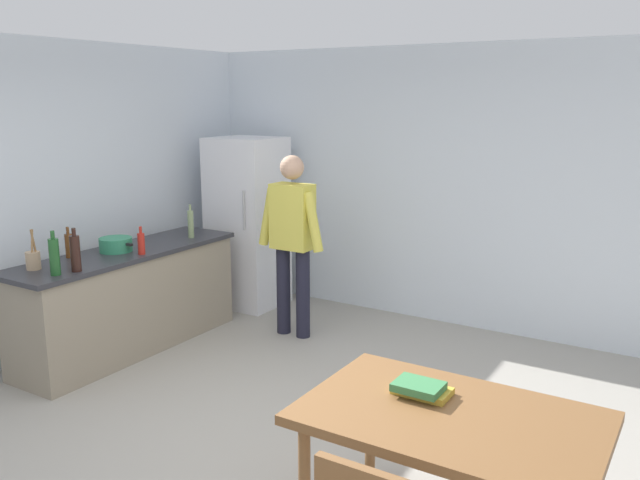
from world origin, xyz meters
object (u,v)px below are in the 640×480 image
(utensil_jar, at_px, (33,260))
(bottle_sauce_red, at_px, (141,243))
(bottle_vinegar_tall, at_px, (191,224))
(person, at_px, (292,234))
(refrigerator, at_px, (248,222))
(book_stack, at_px, (420,389))
(bottle_wine_green, at_px, (54,256))
(bottle_wine_dark, at_px, (75,253))
(dining_table, at_px, (450,428))
(cooking_pot, at_px, (116,245))
(bottle_beer_brown, at_px, (69,245))

(utensil_jar, relative_size, bottle_sauce_red, 1.33)
(bottle_vinegar_tall, bearing_deg, person, 20.26)
(refrigerator, xyz_separation_m, book_stack, (3.10, -2.59, -0.12))
(refrigerator, relative_size, utensil_jar, 5.62)
(book_stack, bearing_deg, refrigerator, 140.08)
(utensil_jar, relative_size, bottle_wine_green, 0.94)
(bottle_wine_dark, bearing_deg, bottle_wine_green, -106.44)
(dining_table, distance_m, bottle_sauce_red, 3.37)
(utensil_jar, distance_m, book_stack, 3.32)
(book_stack, bearing_deg, person, 136.49)
(bottle_vinegar_tall, height_order, book_stack, bottle_vinegar_tall)
(cooking_pot, xyz_separation_m, bottle_wine_dark, (0.26, -0.62, 0.09))
(person, distance_m, utensil_jar, 2.20)
(dining_table, distance_m, bottle_vinegar_tall, 3.76)
(bottle_beer_brown, xyz_separation_m, bottle_sauce_red, (0.42, 0.40, -0.01))
(bottle_beer_brown, xyz_separation_m, book_stack, (3.40, -0.57, -0.22))
(cooking_pot, bearing_deg, utensil_jar, -95.13)
(bottle_sauce_red, bearing_deg, person, 52.18)
(cooking_pot, relative_size, book_stack, 1.43)
(dining_table, relative_size, bottle_beer_brown, 5.38)
(person, distance_m, bottle_vinegar_tall, 0.99)
(dining_table, height_order, cooking_pot, cooking_pot)
(bottle_beer_brown, relative_size, book_stack, 0.93)
(dining_table, relative_size, bottle_vinegar_tall, 4.37)
(dining_table, xyz_separation_m, bottle_wine_green, (-3.23, 0.26, 0.37))
(bottle_vinegar_tall, bearing_deg, bottle_wine_dark, -86.00)
(person, bearing_deg, book_stack, -43.51)
(cooking_pot, xyz_separation_m, bottle_vinegar_tall, (0.17, 0.77, 0.08))
(refrigerator, relative_size, book_stack, 6.43)
(cooking_pot, distance_m, utensil_jar, 0.76)
(cooking_pot, bearing_deg, bottle_beer_brown, -112.95)
(bottle_wine_green, relative_size, bottle_vinegar_tall, 1.06)
(person, height_order, bottle_wine_green, person)
(person, height_order, utensil_jar, person)
(person, distance_m, bottle_sauce_red, 1.35)
(cooking_pot, bearing_deg, person, 45.27)
(utensil_jar, distance_m, bottle_wine_green, 0.30)
(refrigerator, distance_m, person, 1.10)
(refrigerator, bearing_deg, utensil_jar, -95.11)
(bottle_beer_brown, bearing_deg, bottle_sauce_red, 43.55)
(refrigerator, bearing_deg, cooking_pot, -95.10)
(bottle_wine_dark, bearing_deg, refrigerator, 92.93)
(person, bearing_deg, bottle_wine_dark, -115.73)
(bottle_wine_green, distance_m, bottle_beer_brown, 0.56)
(dining_table, relative_size, bottle_sauce_red, 5.83)
(dining_table, distance_m, book_stack, 0.25)
(bottle_vinegar_tall, bearing_deg, book_stack, -28.85)
(utensil_jar, height_order, bottle_wine_dark, bottle_wine_dark)
(refrigerator, height_order, dining_table, refrigerator)
(utensil_jar, bearing_deg, bottle_wine_dark, 22.20)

